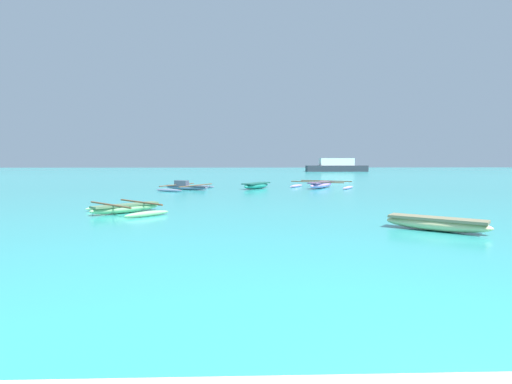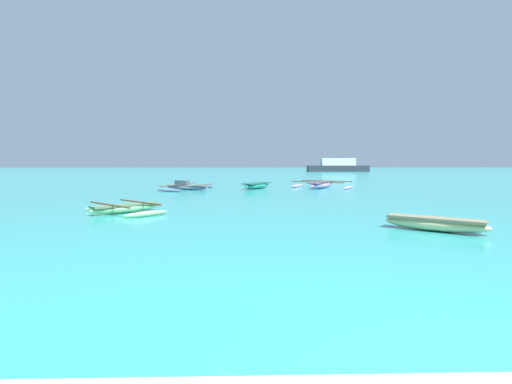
% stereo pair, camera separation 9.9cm
% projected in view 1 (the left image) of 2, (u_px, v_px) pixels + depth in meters
% --- Properties ---
extents(moored_boat_0, '(2.68, 2.30, 0.40)m').
position_uv_depth(moored_boat_0, '(437.00, 223.00, 11.63)').
color(moored_boat_0, '#D0C68A').
rests_on(moored_boat_0, ground_plane).
extents(moored_boat_1, '(3.79, 4.78, 0.65)m').
position_uv_depth(moored_boat_1, '(186.00, 187.00, 28.24)').
color(moored_boat_1, slate).
rests_on(moored_boat_1, ground_plane).
extents(moored_boat_2, '(2.38, 3.12, 0.44)m').
position_uv_depth(moored_boat_2, '(256.00, 185.00, 29.34)').
color(moored_boat_2, teal).
rests_on(moored_boat_2, ground_plane).
extents(moored_boat_3, '(4.84, 4.19, 0.53)m').
position_uv_depth(moored_boat_3, '(321.00, 185.00, 29.97)').
color(moored_boat_3, '#BE91E2').
rests_on(moored_boat_3, ground_plane).
extents(moored_boat_4, '(3.63, 3.62, 0.41)m').
position_uv_depth(moored_boat_4, '(126.00, 208.00, 15.66)').
color(moored_boat_4, '#8BC681').
rests_on(moored_boat_4, ground_plane).
extents(distant_ferry, '(11.57, 2.55, 2.55)m').
position_uv_depth(distant_ferry, '(337.00, 166.00, 76.18)').
color(distant_ferry, '#2D333D').
rests_on(distant_ferry, ground_plane).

